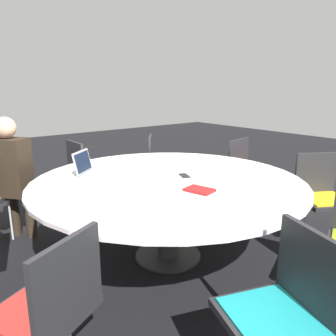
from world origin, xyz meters
TOP-DOWN VIEW (x-y plane):
  - ground_plane at (0.00, 0.00)m, footprint 16.00×16.00m
  - conference_table at (0.00, 0.00)m, footprint 2.29×2.29m
  - chair_2 at (-0.73, 1.28)m, footprint 0.57×0.58m
  - chair_3 at (-1.41, 0.44)m, footprint 0.56×0.55m
  - chair_5 at (-0.70, -1.30)m, footprint 0.59×0.59m
  - chair_6 at (0.29, -1.45)m, footprint 0.48×0.50m
  - chair_7 at (1.21, -0.84)m, footprint 0.60×0.60m
  - chair_8 at (1.48, 0.07)m, footprint 0.44×0.42m
  - person_0 at (1.20, 0.96)m, footprint 0.42×0.40m
  - laptop at (0.56, 0.45)m, footprint 0.37×0.38m
  - spiral_notebook at (-0.40, 0.02)m, footprint 0.24×0.20m
  - cell_phone at (-0.01, -0.18)m, footprint 0.16×0.12m

SIDE VIEW (x-z plane):
  - ground_plane at x=0.00m, z-range 0.00..0.00m
  - chair_2 at x=-0.73m, z-range 0.09..0.97m
  - chair_3 at x=-1.41m, z-range 0.09..0.97m
  - chair_5 at x=-0.70m, z-range 0.09..0.97m
  - chair_6 at x=0.29m, z-range 0.09..0.97m
  - chair_7 at x=1.21m, z-range 0.09..0.97m
  - chair_8 at x=1.48m, z-range 0.09..0.97m
  - conference_table at x=0.00m, z-range 0.28..1.00m
  - person_0 at x=1.20m, z-range 0.11..1.33m
  - cell_phone at x=-0.01m, z-range 0.73..0.73m
  - spiral_notebook at x=-0.40m, z-range 0.73..0.75m
  - laptop at x=0.56m, z-range 0.67..0.89m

